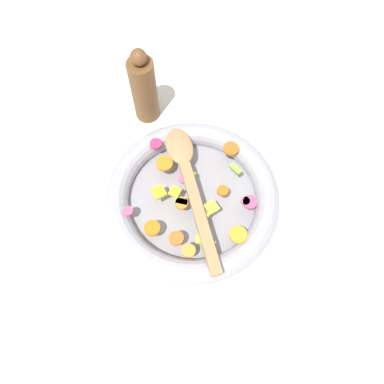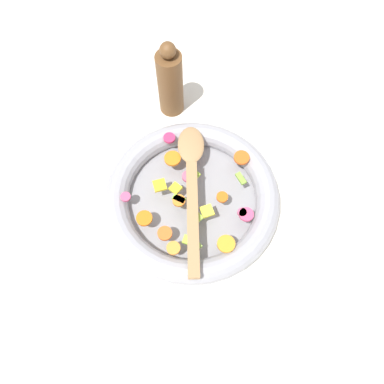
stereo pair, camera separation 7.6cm
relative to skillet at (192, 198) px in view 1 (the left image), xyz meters
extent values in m
plane|color=silver|center=(0.00, 0.00, -0.02)|extent=(4.00, 4.00, 0.00)
cylinder|color=gray|center=(0.00, 0.00, -0.02)|extent=(0.32, 0.32, 0.01)
torus|color=#9E9EA5|center=(0.00, 0.00, 0.00)|extent=(0.37, 0.37, 0.05)
cylinder|color=orange|center=(0.10, -0.09, 0.03)|extent=(0.05, 0.05, 0.01)
cylinder|color=orange|center=(-0.03, 0.02, 0.03)|extent=(0.04, 0.04, 0.01)
cylinder|color=orange|center=(-0.12, 0.01, 0.03)|extent=(0.03, 0.03, 0.01)
cylinder|color=orange|center=(-0.08, 0.08, 0.03)|extent=(0.04, 0.04, 0.01)
cylinder|color=orange|center=(-0.09, -0.09, 0.03)|extent=(0.04, 0.04, 0.01)
cylinder|color=orange|center=(0.07, 0.06, 0.03)|extent=(0.04, 0.04, 0.01)
cylinder|color=orange|center=(0.00, -0.06, 0.03)|extent=(0.03, 0.03, 0.01)
cylinder|color=orange|center=(-0.10, 0.03, 0.03)|extent=(0.04, 0.04, 0.01)
cube|color=#87B53E|center=(0.05, -0.09, 0.03)|extent=(0.03, 0.03, 0.01)
cube|color=#95CA3D|center=(-0.02, 0.02, 0.03)|extent=(0.02, 0.03, 0.01)
cube|color=#9ABF41|center=(-0.05, -0.02, 0.03)|extent=(0.03, 0.03, 0.01)
cube|color=#96BB38|center=(0.04, 0.00, 0.03)|extent=(0.02, 0.02, 0.01)
cube|color=#93C052|center=(-0.11, -0.03, 0.03)|extent=(0.02, 0.02, 0.01)
cube|color=#9FC53D|center=(-0.10, -0.02, 0.03)|extent=(0.02, 0.03, 0.01)
cylinder|color=#DF4974|center=(-0.03, -0.11, 0.03)|extent=(0.03, 0.03, 0.01)
cylinder|color=#D7305F|center=(0.12, 0.07, 0.03)|extent=(0.03, 0.03, 0.01)
cylinder|color=#E25772|center=(0.09, 0.01, 0.03)|extent=(0.02, 0.02, 0.01)
cylinder|color=#D0577A|center=(0.03, 0.01, 0.03)|extent=(0.03, 0.03, 0.01)
cylinder|color=#DC4E74|center=(-0.02, -0.11, 0.03)|extent=(0.02, 0.02, 0.01)
cylinder|color=#D04E78|center=(-0.04, 0.13, 0.03)|extent=(0.03, 0.03, 0.01)
cube|color=yellow|center=(-0.04, -0.04, 0.03)|extent=(0.03, 0.03, 0.01)
cube|color=yellow|center=(0.00, 0.03, 0.03)|extent=(0.03, 0.03, 0.01)
cube|color=yellow|center=(0.00, 0.07, 0.03)|extent=(0.03, 0.03, 0.01)
cube|color=#A87F51|center=(-0.06, -0.01, 0.04)|extent=(0.24, 0.07, 0.01)
ellipsoid|color=#A87F51|center=(0.10, 0.02, 0.04)|extent=(0.10, 0.07, 0.01)
cylinder|color=brown|center=(0.24, 0.10, 0.06)|extent=(0.06, 0.06, 0.16)
sphere|color=brown|center=(0.24, 0.10, 0.16)|extent=(0.03, 0.03, 0.03)
camera|label=1|loc=(-0.32, 0.01, 0.71)|focal=35.00mm
camera|label=2|loc=(-0.31, -0.07, 0.71)|focal=35.00mm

